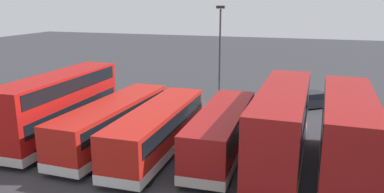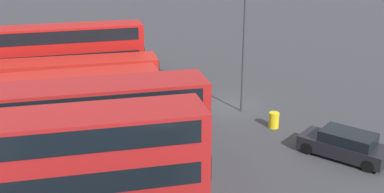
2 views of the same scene
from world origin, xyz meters
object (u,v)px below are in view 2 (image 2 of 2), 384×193
bus_single_deck_fifth (73,79)px  car_hatchback_silver (344,145)px  bus_double_decker_sixth (69,53)px  bus_single_deck_fourth (66,95)px  waste_bin_yellow (274,120)px  bus_double_decker_second (77,129)px  lamp_post_tall (244,32)px  bus_double_decker_near_end (65,166)px  bus_single_deck_third (82,117)px  bus_single_deck_seventh (70,54)px

bus_single_deck_fifth → car_hatchback_silver: bus_single_deck_fifth is taller
bus_single_deck_fifth → bus_double_decker_sixth: 4.03m
bus_single_deck_fourth → bus_double_decker_sixth: bearing=-2.3°
waste_bin_yellow → bus_single_deck_fourth: bearing=69.8°
bus_double_decker_second → waste_bin_yellow: 11.82m
bus_double_decker_sixth → lamp_post_tall: 13.89m
bus_double_decker_sixth → bus_double_decker_near_end: bearing=179.2°
bus_double_decker_near_end → bus_single_deck_fifth: (14.26, -0.37, -0.83)m
bus_double_decker_sixth → waste_bin_yellow: 16.44m
bus_double_decker_sixth → waste_bin_yellow: bearing=-135.3°
bus_single_deck_fifth → bus_double_decker_sixth: (3.94, 0.11, 0.83)m
bus_double_decker_sixth → car_hatchback_silver: bus_double_decker_sixth is taller
bus_single_deck_third → bus_double_decker_sixth: (11.17, 0.50, 0.83)m
bus_double_decker_near_end → bus_double_decker_second: same height
bus_double_decker_sixth → car_hatchback_silver: 20.94m
bus_single_deck_fourth → waste_bin_yellow: bus_single_deck_fourth is taller
waste_bin_yellow → bus_single_deck_seventh: bearing=37.7°
bus_double_decker_second → bus_double_decker_near_end: bearing=171.7°
bus_double_decker_second → car_hatchback_silver: bearing=-95.8°
bus_double_decker_second → waste_bin_yellow: bearing=-74.5°
bus_single_deck_third → car_hatchback_silver: size_ratio=2.34×
bus_double_decker_second → waste_bin_yellow: size_ratio=12.70×
bus_double_decker_second → bus_single_deck_fifth: bearing=0.8°
bus_single_deck_seventh → lamp_post_tall: (-11.87, -10.62, 3.55)m
bus_single_deck_fourth → bus_double_decker_sixth: 7.33m
bus_single_deck_fourth → bus_single_deck_seventh: same height
car_hatchback_silver → lamp_post_tall: 9.14m
lamp_post_tall → car_hatchback_silver: bearing=-159.8°
bus_double_decker_near_end → bus_single_deck_third: (7.03, -0.75, -0.83)m
bus_single_deck_fourth → bus_double_decker_near_end: bearing=-179.8°
bus_single_deck_fifth → bus_single_deck_seventh: 7.24m
bus_double_decker_near_end → bus_single_deck_third: 7.11m
bus_double_decker_sixth → waste_bin_yellow: bus_double_decker_sixth is taller
bus_single_deck_seventh → bus_double_decker_near_end: bearing=179.4°
bus_single_deck_fourth → car_hatchback_silver: bus_single_deck_fourth is taller
bus_single_deck_fourth → bus_double_decker_sixth: (7.28, -0.29, 0.83)m
car_hatchback_silver → waste_bin_yellow: 4.82m
bus_double_decker_second → bus_single_deck_seventh: 18.04m
bus_single_deck_third → car_hatchback_silver: (-4.88, -12.84, -0.92)m
bus_double_decker_near_end → bus_single_deck_third: bus_double_decker_near_end is taller
bus_double_decker_near_end → car_hatchback_silver: bearing=-81.0°
bus_double_decker_near_end → lamp_post_tall: (9.63, -10.84, 2.73)m
bus_double_decker_near_end → bus_single_deck_seventh: bus_double_decker_near_end is taller
bus_double_decker_second → bus_single_deck_seventh: bearing=0.9°
lamp_post_tall → waste_bin_yellow: bearing=-163.6°
bus_double_decker_second → bus_double_decker_sixth: bearing=1.0°
bus_single_deck_fifth → waste_bin_yellow: bus_single_deck_fifth is taller
bus_single_deck_fifth → bus_single_deck_seventh: (7.24, 0.14, -0.00)m
bus_double_decker_near_end → car_hatchback_silver: 13.88m
bus_double_decker_near_end → bus_single_deck_third: size_ratio=1.04×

